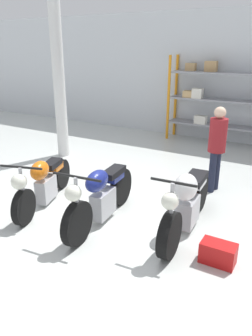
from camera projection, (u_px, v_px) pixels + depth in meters
ground_plane at (114, 215)px, 5.41m from camera, size 30.00×30.00×0.00m
back_wall at (218, 77)px, 9.27m from camera, size 30.00×0.08×3.60m
shelving_rack at (224, 98)px, 8.99m from camera, size 3.47×0.63×2.40m
support_pillar at (59, 83)px, 7.79m from camera, size 0.28×0.28×3.60m
motorcycle_orange at (43, 182)px, 5.63m from camera, size 0.89×1.96×0.94m
motorcycle_blue at (101, 196)px, 5.03m from camera, size 0.73×2.05×1.02m
motorcycle_white at (187, 202)px, 4.81m from camera, size 0.60×2.14×1.06m
person_browsing at (217, 143)px, 6.02m from camera, size 0.37×0.37×1.61m
toolbox at (218, 253)px, 4.17m from camera, size 0.44×0.26×0.28m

